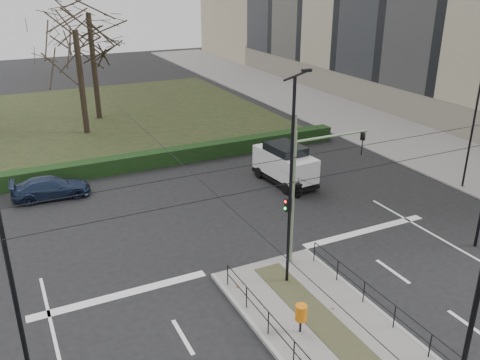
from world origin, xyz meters
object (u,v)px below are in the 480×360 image
object	(u,v)px
bare_tree_near	(76,38)
streetlamp_median_far	(291,182)
streetlamp_sidewalk	(475,118)
bare_tree_center	(89,21)
white_van	(285,163)
litter_bin	(301,313)
parked_car_third	(51,188)
traffic_light	(300,187)
streetlamp_median_near	(478,298)

from	to	relation	value
bare_tree_near	streetlamp_median_far	bearing A→B (deg)	-82.34
streetlamp_sidewalk	bare_tree_near	distance (m)	27.39
bare_tree_center	white_van	bearing A→B (deg)	-70.26
litter_bin	bare_tree_near	world-z (taller)	bare_tree_near
streetlamp_median_far	parked_car_third	xyz separation A→B (m)	(-7.41, 13.11, -3.83)
traffic_light	bare_tree_center	world-z (taller)	bare_tree_center
white_van	bare_tree_near	bearing A→B (deg)	119.57
streetlamp_median_far	litter_bin	bearing A→B (deg)	-112.94
streetlamp_median_far	parked_car_third	distance (m)	15.54
bare_tree_near	white_van	bearing A→B (deg)	-60.43
bare_tree_center	streetlamp_sidewalk	bearing A→B (deg)	-57.40
streetlamp_median_far	streetlamp_sidewalk	distance (m)	14.81
bare_tree_near	streetlamp_sidewalk	bearing A→B (deg)	-49.72
traffic_light	white_van	world-z (taller)	traffic_light
traffic_light	litter_bin	size ratio (longest dim) A/B	5.44
streetlamp_sidewalk	bare_tree_center	distance (m)	29.60
bare_tree_center	bare_tree_near	world-z (taller)	bare_tree_center
traffic_light	bare_tree_center	distance (m)	27.86
litter_bin	streetlamp_sidewalk	distance (m)	17.27
streetlamp_sidewalk	bare_tree_center	xyz separation A→B (m)	(-15.81, 24.73, 3.84)
streetlamp_median_far	parked_car_third	world-z (taller)	streetlamp_median_far
streetlamp_median_near	bare_tree_near	size ratio (longest dim) A/B	0.90
litter_bin	parked_car_third	size ratio (longest dim) A/B	0.26
traffic_light	parked_car_third	distance (m)	14.94
litter_bin	streetlamp_median_near	size ratio (longest dim) A/B	0.12
streetlamp_median_near	bare_tree_center	bearing A→B (deg)	91.89
streetlamp_sidewalk	white_van	xyz separation A→B (m)	(-8.87, 5.38, -3.02)
parked_car_third	streetlamp_median_near	bearing A→B (deg)	-157.20
traffic_light	streetlamp_median_far	xyz separation A→B (m)	(-1.25, -1.29, 0.91)
litter_bin	bare_tree_near	bearing A→B (deg)	94.33
parked_car_third	bare_tree_near	world-z (taller)	bare_tree_near
traffic_light	litter_bin	distance (m)	5.53
traffic_light	streetlamp_median_far	distance (m)	2.01
streetlamp_sidewalk	white_van	size ratio (longest dim) A/B	1.78
streetlamp_median_near	parked_car_third	bearing A→B (deg)	108.16
traffic_light	parked_car_third	world-z (taller)	traffic_light
streetlamp_sidewalk	traffic_light	bearing A→B (deg)	-168.64
streetlamp_median_near	bare_tree_center	size ratio (longest dim) A/B	0.80
streetlamp_median_far	white_van	distance (m)	11.22
traffic_light	bare_tree_near	world-z (taller)	bare_tree_near
traffic_light	bare_tree_near	size ratio (longest dim) A/B	0.57
litter_bin	streetlamp_sidewalk	xyz separation A→B (m)	(15.51, 6.81, 3.35)
streetlamp_median_far	parked_car_third	bearing A→B (deg)	119.47
bare_tree_near	traffic_light	bearing A→B (deg)	-78.94
bare_tree_center	streetlamp_median_far	bearing A→B (deg)	-86.94
traffic_light	streetlamp_sidewalk	size ratio (longest dim) A/B	0.72
traffic_light	litter_bin	bearing A→B (deg)	-120.62
traffic_light	bare_tree_near	distance (m)	24.12
traffic_light	bare_tree_center	bearing A→B (deg)	95.81
traffic_light	white_van	distance (m)	9.30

